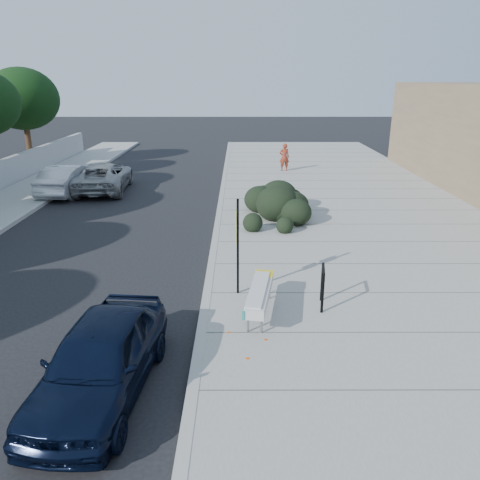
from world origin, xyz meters
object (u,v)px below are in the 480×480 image
object	(u,v)px
bench	(260,293)
bike_rack	(323,283)
wagon_silver	(69,179)
sign_post	(237,241)
suv_silver	(103,177)
sedan_navy	(100,359)
pedestrian	(284,157)

from	to	relation	value
bench	bike_rack	size ratio (longest dim) A/B	2.22
wagon_silver	sign_post	bearing A→B (deg)	131.14
bike_rack	suv_silver	size ratio (longest dim) A/B	0.20
sedan_navy	suv_silver	distance (m)	16.70
sedan_navy	pedestrian	world-z (taller)	pedestrian
wagon_silver	pedestrian	xyz separation A→B (m)	(11.02, 5.25, 0.24)
bench	bike_rack	distance (m)	1.58
sign_post	sedan_navy	distance (m)	4.64
sedan_navy	wagon_silver	bearing A→B (deg)	116.22
bike_rack	pedestrian	world-z (taller)	pedestrian
wagon_silver	pedestrian	distance (m)	12.21
bike_rack	suv_silver	bearing A→B (deg)	132.55
sedan_navy	bench	bearing A→B (deg)	48.01
suv_silver	pedestrian	size ratio (longest dim) A/B	3.16
bike_rack	wagon_silver	distance (m)	16.10
sedan_navy	pedestrian	bearing A→B (deg)	81.43
bench	sedan_navy	xyz separation A→B (m)	(-2.94, -2.70, 0.02)
sign_post	sedan_navy	world-z (taller)	sign_post
sign_post	pedestrian	bearing A→B (deg)	81.19
sign_post	sedan_navy	bearing A→B (deg)	-121.61
bike_rack	pedestrian	xyz separation A→B (m)	(0.68, 17.60, 0.19)
bench	sign_post	size ratio (longest dim) A/B	0.91
bench	wagon_silver	world-z (taller)	wagon_silver
sign_post	bench	bearing A→B (deg)	-65.34
bike_rack	pedestrian	size ratio (longest dim) A/B	0.63
sign_post	wagon_silver	bearing A→B (deg)	126.00
suv_silver	bench	bearing A→B (deg)	114.46
bike_rack	suv_silver	distance (m)	15.73
sedan_navy	wagon_silver	size ratio (longest dim) A/B	0.94
wagon_silver	pedestrian	bearing A→B (deg)	-148.95
wagon_silver	sedan_navy	bearing A→B (deg)	116.37
bench	bike_rack	world-z (taller)	bike_rack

